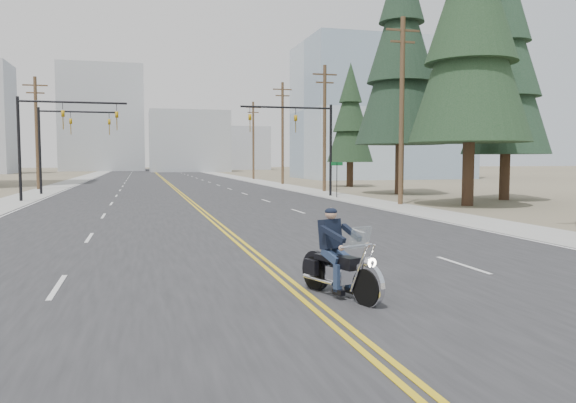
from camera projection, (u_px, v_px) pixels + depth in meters
The scene contains 23 objects.
ground_plane at pixel (334, 322), 9.69m from camera, with size 400.00×400.00×0.00m, color #776D56.
road at pixel (164, 180), 77.19m from camera, with size 20.00×200.00×0.01m, color #303033.
sidewalk_left at pixel (76, 181), 74.26m from camera, with size 3.00×200.00×0.01m, color #A5A5A0.
sidewalk_right at pixel (247, 179), 80.11m from camera, with size 3.00×200.00×0.01m, color #A5A5A0.
traffic_mast_left at pixel (51, 128), 37.89m from camera, with size 7.10×0.26×7.00m.
traffic_mast_right at pixel (305, 131), 42.46m from camera, with size 7.10×0.26×7.00m.
traffic_mast_far at pixel (62, 134), 45.53m from camera, with size 6.10×0.26×7.00m.
street_sign at pixel (337, 173), 41.23m from camera, with size 0.90×0.06×2.62m.
utility_pole_b at pixel (402, 108), 34.60m from camera, with size 2.20×0.30×11.50m.
utility_pole_c at pixel (325, 126), 49.08m from camera, with size 2.20×0.30×11.00m.
utility_pole_d at pixel (283, 131), 63.52m from camera, with size 2.20×0.30×11.50m.
utility_pole_e at pixel (253, 139), 79.94m from camera, with size 2.20×0.30×11.00m.
utility_pole_left at pixel (37, 131), 52.39m from camera, with size 2.20×0.30×10.50m.
glass_building at pixel (380, 112), 84.57m from camera, with size 24.00×16.00×20.00m, color #9EB5CC.
haze_bldg_b at pixel (189, 142), 131.73m from camera, with size 18.00×14.00×14.00m, color #ADB2B7.
haze_bldg_c at pixel (339, 132), 125.25m from camera, with size 16.00×12.00×18.00m, color #B7BCC6.
haze_bldg_d at pixel (103, 119), 140.67m from camera, with size 20.00×15.00×26.00m, color #ADB2B7.
haze_bldg_e at pixel (242, 148), 160.23m from camera, with size 14.00×14.00×12.00m, color #B7BCC6.
motorcyclist at pixel (340, 254), 11.34m from camera, with size 1.00×2.33×1.82m, color black, non-canonical shape.
conifer_near at pixel (472, 21), 33.36m from camera, with size 7.26×7.26×19.23m.
conifer_mid at pixel (508, 67), 38.45m from camera, with size 5.98×5.98×15.94m.
conifer_tall at pixel (401, 50), 45.05m from camera, with size 7.27×7.27×20.19m.
conifer_far at pixel (350, 116), 57.89m from camera, with size 4.77×4.77×12.77m.
Camera 1 is at (-3.19, -8.99, 2.81)m, focal length 35.00 mm.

